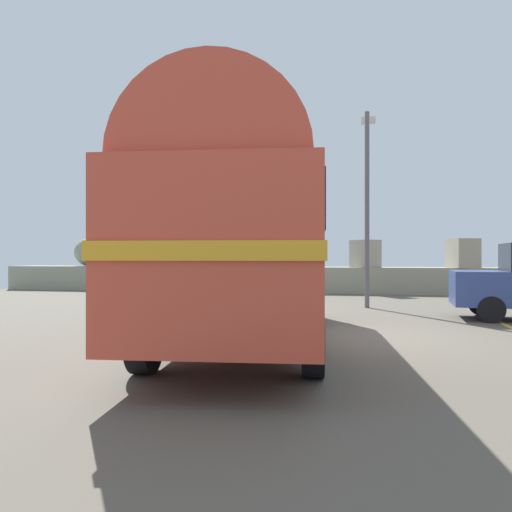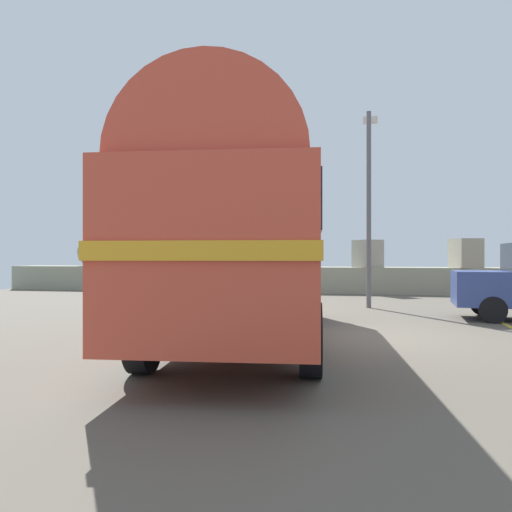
# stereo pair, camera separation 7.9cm
# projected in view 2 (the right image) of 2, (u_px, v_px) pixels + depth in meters

# --- Properties ---
(ground) EXTENTS (32.00, 26.00, 0.02)m
(ground) POSITION_uv_depth(u_px,v_px,m) (347.00, 336.00, 9.93)
(ground) COLOR #5B5549
(breakwater) EXTENTS (31.36, 2.18, 2.44)m
(breakwater) POSITION_uv_depth(u_px,v_px,m) (350.00, 276.00, 21.54)
(breakwater) COLOR gray
(breakwater) RESTS_ON ground
(vintage_coach) EXTENTS (3.22, 8.77, 3.70)m
(vintage_coach) POSITION_uv_depth(u_px,v_px,m) (250.00, 230.00, 9.21)
(vintage_coach) COLOR black
(vintage_coach) RESTS_ON ground
(lamp_post) EXTENTS (0.44, 0.82, 5.91)m
(lamp_post) POSITION_uv_depth(u_px,v_px,m) (369.00, 197.00, 15.34)
(lamp_post) COLOR #5B5B60
(lamp_post) RESTS_ON ground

